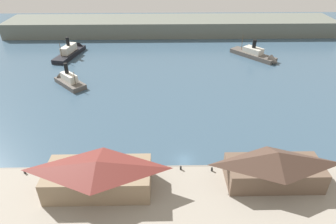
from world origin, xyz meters
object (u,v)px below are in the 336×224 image
(mooring_post_center_west, at_px, (181,168))
(ferry_moored_west, at_px, (258,55))
(mooring_post_center_east, at_px, (25,172))
(ferry_shed_east_terminal, at_px, (275,167))
(mooring_post_east, at_px, (212,169))
(ferry_departing_north, at_px, (72,51))
(ferry_shed_west_terminal, at_px, (98,175))
(ferry_near_quay, at_px, (68,80))

(mooring_post_center_west, height_order, ferry_moored_west, ferry_moored_west)
(mooring_post_center_east, bearing_deg, ferry_shed_east_terminal, -3.89)
(mooring_post_east, distance_m, ferry_moored_west, 80.84)
(ferry_shed_east_terminal, relative_size, mooring_post_center_east, 23.08)
(mooring_post_east, bearing_deg, mooring_post_center_east, 179.88)
(mooring_post_east, height_order, ferry_departing_north, ferry_departing_north)
(mooring_post_center_west, relative_size, ferry_departing_north, 0.04)
(mooring_post_center_east, bearing_deg, ferry_moored_west, 44.84)
(mooring_post_center_west, xyz_separation_m, mooring_post_east, (7.18, -0.62, 0.00))
(mooring_post_center_west, xyz_separation_m, ferry_moored_west, (38.81, 73.77, -0.10))
(ferry_shed_west_terminal, xyz_separation_m, ferry_shed_east_terminal, (37.65, 1.26, 0.38))
(ferry_shed_west_terminal, bearing_deg, mooring_post_east, 11.29)
(ferry_shed_west_terminal, relative_size, ferry_shed_east_terminal, 1.08)
(ferry_moored_west, relative_size, ferry_near_quay, 1.46)
(ferry_shed_west_terminal, distance_m, ferry_departing_north, 91.09)
(ferry_shed_west_terminal, distance_m, ferry_moored_west, 97.50)
(mooring_post_east, xyz_separation_m, ferry_moored_west, (31.64, 74.39, -0.10))
(ferry_shed_east_terminal, xyz_separation_m, ferry_moored_west, (18.90, 78.09, -3.84))
(mooring_post_center_east, distance_m, ferry_departing_north, 82.08)
(ferry_departing_north, bearing_deg, mooring_post_east, -56.87)
(ferry_shed_east_terminal, bearing_deg, mooring_post_center_west, 167.76)
(mooring_post_east, xyz_separation_m, ferry_near_quay, (-46.64, 49.65, -0.06))
(ferry_moored_west, bearing_deg, ferry_shed_west_terminal, -125.47)
(ferry_departing_north, bearing_deg, ferry_near_quay, -78.34)
(mooring_post_center_west, bearing_deg, ferry_near_quay, 128.83)
(ferry_near_quay, bearing_deg, mooring_post_center_west, -51.17)
(ferry_shed_east_terminal, bearing_deg, ferry_moored_west, 76.40)
(ferry_moored_west, bearing_deg, ferry_near_quay, -162.46)
(mooring_post_center_west, bearing_deg, mooring_post_east, -4.90)
(ferry_moored_west, relative_size, ferry_departing_north, 0.89)
(ferry_shed_west_terminal, bearing_deg, mooring_post_center_west, 17.49)
(mooring_post_east, bearing_deg, mooring_post_center_west, 175.10)
(mooring_post_center_west, distance_m, ferry_departing_north, 93.11)
(ferry_shed_west_terminal, relative_size, mooring_post_center_east, 24.82)
(ferry_shed_west_terminal, height_order, mooring_post_center_west, ferry_shed_west_terminal)
(ferry_moored_west, xyz_separation_m, ferry_departing_north, (-84.85, 7.15, 0.08))
(mooring_post_center_west, xyz_separation_m, ferry_departing_north, (-46.04, 80.92, -0.03))
(mooring_post_center_east, xyz_separation_m, ferry_departing_north, (-10.14, 81.45, -0.03))
(ferry_shed_east_terminal, xyz_separation_m, mooring_post_east, (-12.74, 3.71, -3.73))
(ferry_shed_east_terminal, height_order, mooring_post_east, ferry_shed_east_terminal)
(ferry_moored_west, bearing_deg, mooring_post_center_west, -117.75)
(ferry_shed_east_terminal, relative_size, mooring_post_east, 23.08)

